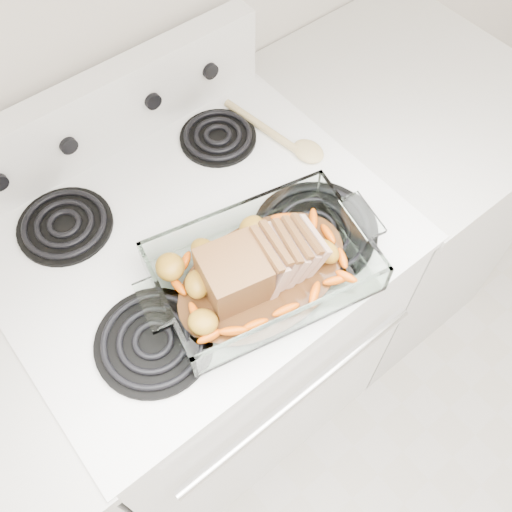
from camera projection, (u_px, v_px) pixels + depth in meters
electric_range at (206, 325)px, 1.52m from camera, size 0.78×0.70×1.12m
counter_right at (381, 204)px, 1.75m from camera, size 0.58×0.68×0.93m
baking_dish at (263, 271)px, 1.05m from camera, size 0.38×0.25×0.07m
pork_roast at (253, 269)px, 1.02m from camera, size 0.23×0.11×0.09m
roast_vegetables at (250, 258)px, 1.06m from camera, size 0.33×0.18×0.04m
wooden_spoon at (288, 140)px, 1.25m from camera, size 0.09×0.27×0.02m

